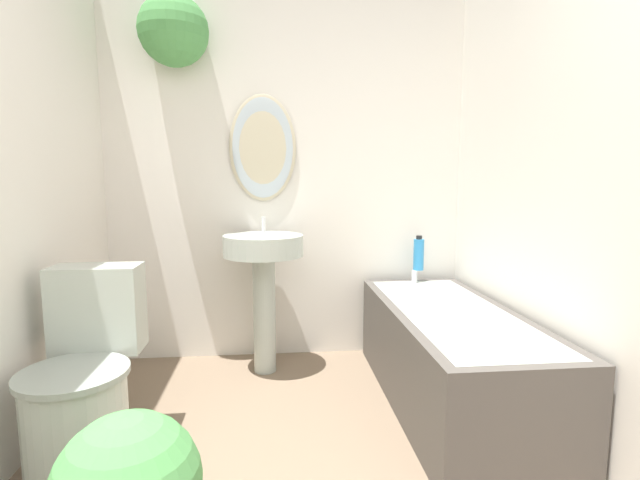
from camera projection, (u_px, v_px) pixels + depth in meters
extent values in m
cube|color=silver|center=(288.00, 173.00, 3.00)|extent=(2.39, 0.06, 2.40)
ellipsoid|color=beige|center=(263.00, 148.00, 2.92)|extent=(0.42, 0.02, 0.66)
ellipsoid|color=silver|center=(263.00, 148.00, 2.91)|extent=(0.38, 0.01, 0.62)
cylinder|color=#47474C|center=(173.00, 14.00, 2.67)|extent=(0.18, 0.18, 0.10)
sphere|color=#4C934C|center=(173.00, 31.00, 2.68)|extent=(0.40, 0.40, 0.40)
cube|color=silver|center=(586.00, 169.00, 1.87)|extent=(0.06, 2.58, 2.40)
cylinder|color=#B2BCB2|center=(77.00, 427.00, 1.80)|extent=(0.38, 0.38, 0.41)
cylinder|color=#97A097|center=(73.00, 374.00, 1.78)|extent=(0.41, 0.41, 0.02)
cube|color=#B2BCB2|center=(98.00, 308.00, 2.03)|extent=(0.37, 0.18, 0.38)
cylinder|color=#B2BCB2|center=(264.00, 314.00, 2.79)|extent=(0.13, 0.13, 0.71)
cylinder|color=#B2BCB2|center=(263.00, 245.00, 2.73)|extent=(0.47, 0.47, 0.12)
cylinder|color=silver|center=(264.00, 225.00, 2.85)|extent=(0.02, 0.02, 0.10)
cube|color=#4C4742|center=(450.00, 358.00, 2.39)|extent=(0.62, 1.49, 0.50)
cube|color=#B2BCB2|center=(452.00, 314.00, 2.36)|extent=(0.52, 1.39, 0.04)
cylinder|color=silver|center=(414.00, 277.00, 2.98)|extent=(0.04, 0.04, 0.08)
cylinder|color=#2D84C6|center=(419.00, 255.00, 3.00)|extent=(0.07, 0.07, 0.20)
cylinder|color=black|center=(419.00, 237.00, 2.98)|extent=(0.04, 0.04, 0.02)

